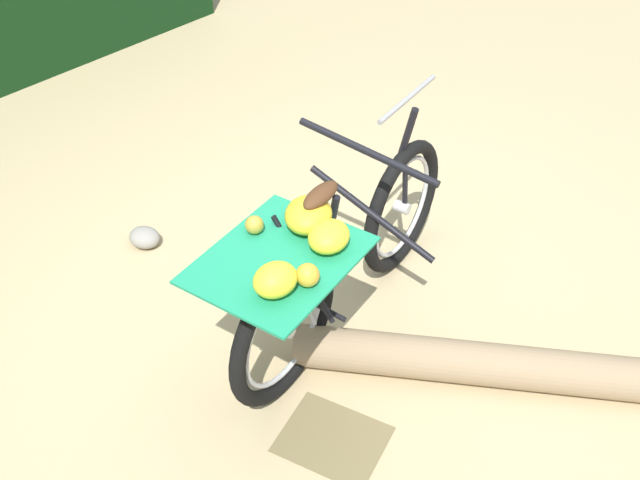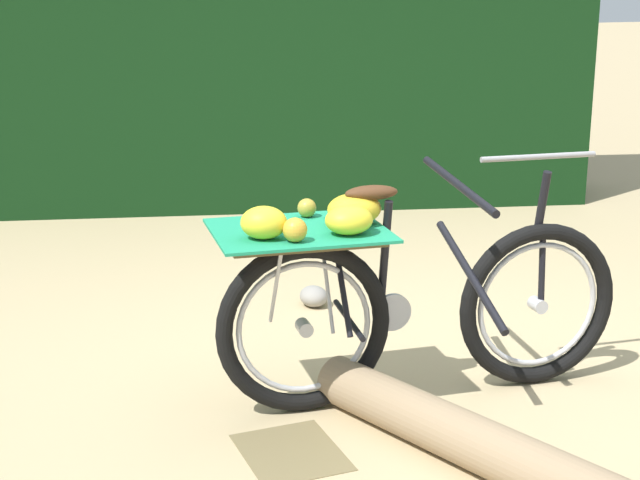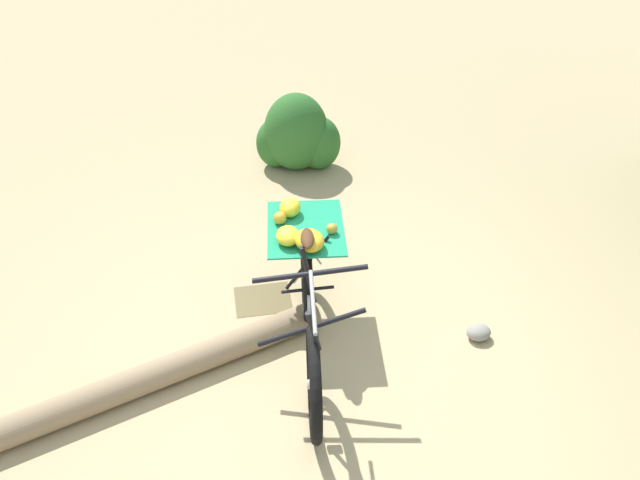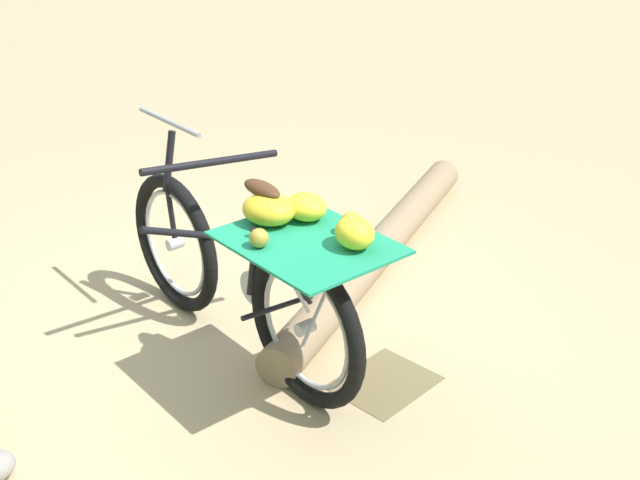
{
  "view_description": "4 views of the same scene",
  "coord_description": "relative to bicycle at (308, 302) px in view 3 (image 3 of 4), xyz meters",
  "views": [
    {
      "loc": [
        1.38,
        -2.56,
        2.75
      ],
      "look_at": [
        0.31,
        -0.48,
        0.83
      ],
      "focal_mm": 42.73,
      "sensor_mm": 36.0,
      "label": 1
    },
    {
      "loc": [
        3.56,
        -1.87,
        1.73
      ],
      "look_at": [
        0.23,
        -0.53,
        0.74
      ],
      "focal_mm": 53.05,
      "sensor_mm": 36.0,
      "label": 2
    },
    {
      "loc": [
        0.74,
        3.08,
        3.5
      ],
      "look_at": [
        0.12,
        -0.45,
        0.77
      ],
      "focal_mm": 36.63,
      "sensor_mm": 36.0,
      "label": 3
    },
    {
      "loc": [
        -1.97,
        -2.72,
        2.26
      ],
      "look_at": [
        0.23,
        -0.63,
        0.78
      ],
      "focal_mm": 47.43,
      "sensor_mm": 36.0,
      "label": 4
    }
  ],
  "objects": [
    {
      "name": "ground_plane",
      "position": [
        -0.25,
        0.16,
        -0.47
      ],
      "size": [
        60.0,
        60.0,
        0.0
      ],
      "primitive_type": "plane",
      "color": "tan"
    },
    {
      "name": "bicycle",
      "position": [
        0.0,
        0.0,
        0.0
      ],
      "size": [
        0.74,
        1.8,
        1.03
      ],
      "rotation": [
        0.0,
        0.0,
        1.46
      ],
      "color": "black",
      "rests_on": "ground_plane"
    },
    {
      "name": "fallen_log",
      "position": [
        1.13,
        0.15,
        -0.37
      ],
      "size": [
        2.5,
        1.04,
        0.2
      ],
      "primitive_type": "cylinder",
      "rotation": [
        0.0,
        1.57,
        0.34
      ],
      "color": "#937A5B",
      "rests_on": "ground_plane"
    },
    {
      "name": "shrub_cluster",
      "position": [
        -0.3,
        -2.57,
        -0.12
      ],
      "size": [
        0.85,
        0.58,
        0.81
      ],
      "color": "#2D6628",
      "rests_on": "ground_plane"
    },
    {
      "name": "path_stone",
      "position": [
        -1.25,
        0.09,
        -0.41
      ],
      "size": [
        0.18,
        0.15,
        0.11
      ],
      "primitive_type": "ellipsoid",
      "color": "gray",
      "rests_on": "ground_plane"
    },
    {
      "name": "leaf_litter_patch",
      "position": [
        0.27,
        -0.6,
        -0.47
      ],
      "size": [
        0.44,
        0.36,
        0.01
      ],
      "primitive_type": "cube",
      "color": "olive",
      "rests_on": "ground_plane"
    }
  ]
}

